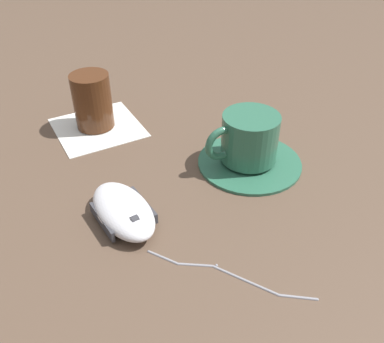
{
  "coord_description": "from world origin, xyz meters",
  "views": [
    {
      "loc": [
        0.11,
        0.52,
        0.36
      ],
      "look_at": [
        -0.01,
        0.1,
        0.03
      ],
      "focal_mm": 40.0,
      "sensor_mm": 36.0,
      "label": 1
    }
  ],
  "objects_px": {
    "coffee_cup": "(248,138)",
    "computer_mouse": "(123,211)",
    "saucer": "(250,161)",
    "drinking_glass": "(92,101)"
  },
  "relations": [
    {
      "from": "saucer",
      "to": "computer_mouse",
      "type": "relative_size",
      "value": 1.15
    },
    {
      "from": "coffee_cup",
      "to": "drinking_glass",
      "type": "height_order",
      "value": "drinking_glass"
    },
    {
      "from": "coffee_cup",
      "to": "computer_mouse",
      "type": "xyz_separation_m",
      "value": [
        0.19,
        0.07,
        -0.03
      ]
    },
    {
      "from": "coffee_cup",
      "to": "computer_mouse",
      "type": "distance_m",
      "value": 0.2
    },
    {
      "from": "coffee_cup",
      "to": "computer_mouse",
      "type": "height_order",
      "value": "coffee_cup"
    },
    {
      "from": "coffee_cup",
      "to": "drinking_glass",
      "type": "distance_m",
      "value": 0.26
    },
    {
      "from": "saucer",
      "to": "drinking_glass",
      "type": "height_order",
      "value": "drinking_glass"
    },
    {
      "from": "computer_mouse",
      "to": "coffee_cup",
      "type": "bearing_deg",
      "value": -158.64
    },
    {
      "from": "drinking_glass",
      "to": "coffee_cup",
      "type": "bearing_deg",
      "value": 141.18
    },
    {
      "from": "saucer",
      "to": "drinking_glass",
      "type": "xyz_separation_m",
      "value": [
        0.2,
        -0.16,
        0.04
      ]
    }
  ]
}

